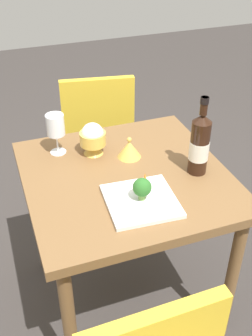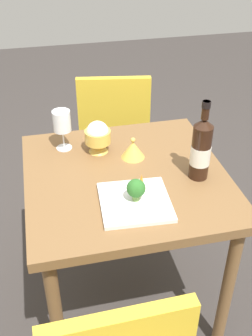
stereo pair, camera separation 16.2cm
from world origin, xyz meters
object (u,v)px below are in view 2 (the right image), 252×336
rice_bowl_lid (133,149)px  carrot_garnish_left (141,181)px  serving_plate (135,202)px  wine_bottle (201,149)px  rice_bowl (98,136)px  wine_glass (62,122)px  broccoli_floret (136,189)px  chair_by_wall (114,124)px

rice_bowl_lid → carrot_garnish_left: bearing=-6.1°
carrot_garnish_left → serving_plate: bearing=-31.6°
wine_bottle → rice_bowl: wine_bottle is taller
wine_glass → rice_bowl_lid: bearing=64.0°
wine_bottle → serving_plate: bearing=-68.7°
carrot_garnish_left → broccoli_floret: bearing=-30.1°
chair_by_wall → broccoli_floret: 1.03m
rice_bowl → rice_bowl_lid: rice_bowl is taller
chair_by_wall → serving_plate: (0.98, -0.12, 0.22)m
rice_bowl_lid → carrot_garnish_left: (0.24, -0.03, 0.01)m
chair_by_wall → rice_bowl: bearing=-97.5°
broccoli_floret → wine_glass: bearing=-153.9°
serving_plate → broccoli_floret: broccoli_floret is taller
rice_bowl → serving_plate: rice_bowl is taller
broccoli_floret → carrot_garnish_left: broccoli_floret is taller
rice_bowl_lid → carrot_garnish_left: 0.24m
chair_by_wall → wine_glass: bearing=-111.3°
wine_bottle → wine_glass: wine_bottle is taller
serving_plate → carrot_garnish_left: bearing=148.4°
wine_bottle → serving_plate: size_ratio=1.22×
rice_bowl → rice_bowl_lid: 0.16m
wine_bottle → wine_glass: 0.59m
chair_by_wall → serving_plate: 1.02m
broccoli_floret → wine_bottle: bearing=111.2°
carrot_garnish_left → rice_bowl_lid: bearing=173.9°
chair_by_wall → serving_plate: size_ratio=3.20×
broccoli_floret → serving_plate: bearing=-59.2°
wine_bottle → broccoli_floret: bearing=-68.8°
serving_plate → wine_glass: bearing=-154.4°
rice_bowl_lid → broccoli_floret: size_ratio=1.17×
wine_glass → broccoli_floret: size_ratio=2.09×
wine_bottle → broccoli_floret: 0.31m
wine_bottle → serving_plate: (0.11, -0.28, -0.12)m
serving_plate → wine_bottle: bearing=111.3°
serving_plate → carrot_garnish_left: carrot_garnish_left is taller
serving_plate → carrot_garnish_left: 0.09m
wine_glass → rice_bowl_lid: 0.32m
broccoli_floret → carrot_garnish_left: size_ratio=1.38×
broccoli_floret → carrot_garnish_left: bearing=149.9°
wine_glass → wine_bottle: bearing=56.3°
wine_glass → carrot_garnish_left: wine_glass is taller
wine_bottle → carrot_garnish_left: 0.26m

